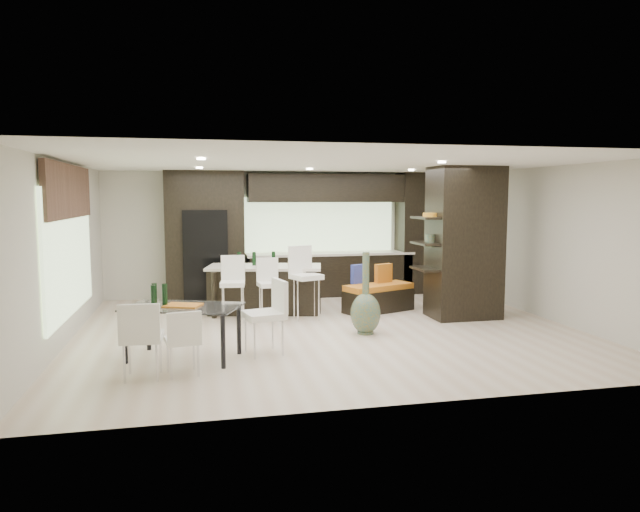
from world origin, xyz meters
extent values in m
plane|color=beige|center=(0.00, 0.00, 0.00)|extent=(8.00, 8.00, 0.00)
cube|color=beige|center=(0.00, 3.50, 1.35)|extent=(8.00, 0.02, 2.70)
cube|color=beige|center=(-4.00, 0.00, 1.35)|extent=(0.02, 7.00, 2.70)
cube|color=beige|center=(4.00, 0.00, 1.35)|extent=(0.02, 7.00, 2.70)
cube|color=white|center=(0.00, 0.00, 2.70)|extent=(8.00, 7.00, 0.02)
cube|color=#B2D199|center=(-3.96, 0.20, 1.35)|extent=(0.04, 3.20, 1.90)
cube|color=#B2D199|center=(0.60, 3.46, 1.55)|extent=(3.40, 0.04, 1.20)
cube|color=brown|center=(-3.93, 0.20, 2.25)|extent=(0.08, 3.00, 0.80)
cube|color=white|center=(0.00, 0.25, 2.68)|extent=(4.00, 3.00, 0.02)
cube|color=black|center=(0.50, 3.17, 1.35)|extent=(6.80, 0.68, 2.70)
cube|color=black|center=(-1.90, 3.12, 0.95)|extent=(0.90, 0.68, 1.90)
cube|color=black|center=(2.60, 0.40, 1.35)|extent=(1.20, 0.80, 2.70)
cube|color=black|center=(-0.84, 1.62, 0.44)|extent=(2.25, 1.34, 0.88)
cube|color=white|center=(-1.49, 0.87, 0.47)|extent=(0.46, 0.46, 0.93)
cube|color=white|center=(-0.84, 0.88, 0.44)|extent=(0.43, 0.43, 0.88)
cube|color=white|center=(-0.20, 0.84, 0.52)|extent=(0.60, 0.60, 1.05)
cube|color=black|center=(1.27, 1.21, 0.26)|extent=(1.46, 0.99, 0.52)
cube|color=white|center=(-2.28, -1.25, 0.36)|extent=(1.69, 1.32, 0.72)
cube|color=white|center=(-2.28, -1.95, 0.38)|extent=(0.47, 0.47, 0.75)
cube|color=white|center=(-2.75, -1.98, 0.44)|extent=(0.49, 0.49, 0.87)
cube|color=white|center=(-1.20, -1.25, 0.47)|extent=(0.61, 0.61, 0.95)
camera|label=1|loc=(-2.11, -8.95, 2.18)|focal=32.00mm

